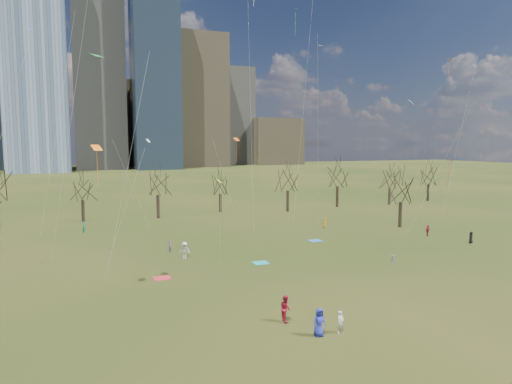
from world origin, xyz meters
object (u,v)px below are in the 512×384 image
object	(u,v)px
blanket_crimson	(162,278)
person_2	(286,308)
blanket_navy	(315,241)
person_1	(340,322)
person_0	(319,322)
blanket_teal	(261,263)

from	to	relation	value
blanket_crimson	person_2	xyz separation A→B (m)	(6.44, -13.85, 0.94)
blanket_navy	person_2	distance (m)	27.92
person_1	person_2	bearing A→B (deg)	109.42
blanket_crimson	blanket_navy	bearing A→B (deg)	23.66
person_0	blanket_teal	bearing A→B (deg)	80.09
blanket_teal	blanket_navy	world-z (taller)	same
blanket_navy	person_0	size ratio (longest dim) A/B	0.84
blanket_navy	blanket_crimson	world-z (taller)	same
blanket_navy	blanket_crimson	distance (m)	23.69
person_1	blanket_teal	bearing A→B (deg)	64.91
blanket_teal	person_0	xyz separation A→B (m)	(-3.40, -18.71, 0.94)
person_0	person_1	size ratio (longest dim) A/B	1.24
blanket_navy	person_1	world-z (taller)	person_1
person_0	person_2	distance (m)	3.25
blanket_navy	person_2	xyz separation A→B (m)	(-15.26, -23.35, 0.94)
blanket_teal	blanket_navy	xyz separation A→B (m)	(10.87, 7.74, 0.00)
blanket_crimson	person_1	xyz separation A→B (m)	(9.01, -17.03, 0.75)
blanket_teal	person_0	bearing A→B (deg)	-100.31
blanket_crimson	person_0	bearing A→B (deg)	-66.33
person_1	person_2	world-z (taller)	person_2
blanket_teal	person_2	size ratio (longest dim) A/B	0.83
blanket_crimson	person_2	bearing A→B (deg)	-65.07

